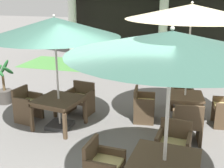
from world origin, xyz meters
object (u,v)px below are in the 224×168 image
patio_chair_mid_right_west (103,167)px  patio_table_mid_right (164,165)px  patio_umbrella_mid_left (54,28)px  patio_chair_near_foreground_west (143,105)px  patio_chair_mid_left_west (27,105)px  patio_umbrella_mid_right (172,44)px  patio_chair_mid_right_north (173,147)px  patio_table_near_foreground (185,99)px  patio_chair_near_foreground_south (187,124)px  patio_table_mid_left (59,102)px  patio_umbrella_near_foreground (192,13)px  patio_chair_near_foreground_north (182,94)px  potted_palm_left_edge (5,90)px  patio_chair_mid_left_north (80,99)px

patio_chair_mid_right_west → patio_table_mid_right: bearing=90.0°
patio_umbrella_mid_left → patio_table_mid_right: bearing=-36.4°
patio_chair_near_foreground_west → patio_umbrella_mid_left: 2.82m
patio_chair_near_foreground_west → patio_table_mid_right: size_ratio=0.76×
patio_chair_mid_left_west → patio_umbrella_mid_right: 4.61m
patio_table_mid_right → patio_chair_mid_right_north: 1.00m
patio_umbrella_mid_right → patio_chair_mid_right_west: patio_umbrella_mid_right is taller
patio_table_near_foreground → patio_umbrella_mid_right: bearing=-93.1°
patio_chair_near_foreground_south → patio_umbrella_mid_left: size_ratio=0.32×
patio_chair_near_foreground_south → patio_chair_mid_right_west: patio_chair_near_foreground_south is taller
patio_chair_near_foreground_south → patio_chair_mid_left_west: 3.85m
patio_chair_mid_left_west → patio_table_mid_right: (3.57, -2.09, 0.22)m
patio_chair_near_foreground_south → patio_chair_mid_left_west: patio_chair_near_foreground_south is taller
patio_chair_mid_right_west → patio_umbrella_mid_right: bearing=90.0°
patio_chair_near_foreground_south → patio_table_mid_left: 2.92m
patio_umbrella_near_foreground → patio_chair_mid_left_west: size_ratio=3.51×
patio_chair_near_foreground_south → patio_umbrella_mid_right: patio_umbrella_mid_right is taller
patio_table_mid_left → patio_chair_mid_right_west: bearing=-48.4°
patio_umbrella_near_foreground → patio_umbrella_mid_left: patio_umbrella_near_foreground is taller
patio_chair_mid_right_west → patio_chair_near_foreground_north: bearing=169.3°
patio_chair_near_foreground_south → patio_table_mid_right: patio_chair_near_foreground_south is taller
patio_umbrella_near_foreground → patio_umbrella_mid_right: 3.02m
patio_chair_near_foreground_north → patio_table_mid_left: bearing=31.0°
potted_palm_left_edge → patio_umbrella_mid_left: bearing=-25.3°
patio_umbrella_mid_left → patio_umbrella_mid_right: 3.28m
patio_umbrella_near_foreground → patio_chair_mid_left_north: bearing=-177.4°
patio_table_near_foreground → patio_chair_mid_right_west: (-1.13, -2.94, -0.23)m
patio_chair_near_foreground_south → patio_table_mid_right: size_ratio=0.85×
patio_umbrella_mid_left → patio_chair_mid_left_west: size_ratio=3.42×
patio_chair_mid_left_north → patio_chair_mid_right_north: 3.19m
patio_chair_near_foreground_west → patio_umbrella_mid_left: bearing=-68.7°
patio_table_near_foreground → patio_umbrella_mid_left: patio_umbrella_mid_left is taller
patio_umbrella_near_foreground → patio_chair_near_foreground_west: 2.44m
patio_chair_mid_left_west → patio_chair_mid_right_west: 3.30m
patio_umbrella_near_foreground → patio_chair_mid_right_west: bearing=-111.1°
potted_palm_left_edge → patio_chair_mid_left_north: bearing=-2.5°
patio_chair_near_foreground_west → patio_umbrella_mid_right: patio_umbrella_mid_right is taller
patio_chair_mid_right_north → potted_palm_left_edge: potted_palm_left_edge is taller
patio_chair_near_foreground_south → patio_umbrella_mid_right: bearing=-103.9°
patio_chair_near_foreground_south → patio_table_mid_right: (-0.27, -2.02, 0.21)m
patio_umbrella_near_foreground → patio_chair_mid_right_west: (-1.13, -2.94, -2.25)m
patio_umbrella_near_foreground → patio_umbrella_mid_right: patio_umbrella_near_foreground is taller
patio_umbrella_near_foreground → patio_table_mid_left: 3.61m
patio_table_mid_right → patio_chair_mid_right_west: size_ratio=1.33×
patio_table_mid_right → patio_chair_mid_right_north: size_ratio=1.26×
patio_umbrella_mid_left → patio_chair_near_foreground_north: bearing=37.3°
patio_umbrella_mid_left → patio_chair_mid_left_north: 2.17m
patio_table_mid_right → patio_chair_mid_right_west: patio_chair_mid_right_west is taller
potted_palm_left_edge → patio_chair_mid_right_north: bearing=-22.3°
patio_chair_near_foreground_south → patio_chair_mid_right_north: 1.06m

